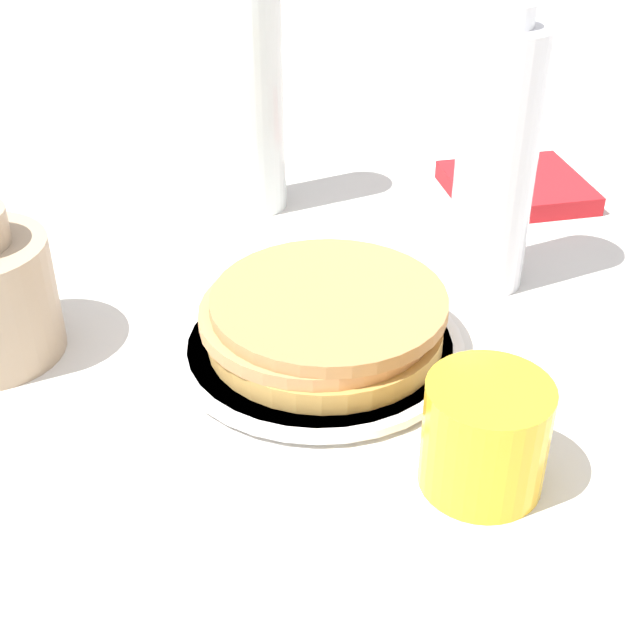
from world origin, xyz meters
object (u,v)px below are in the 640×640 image
(juice_glass, at_px, (485,436))
(water_bottle_far, at_px, (496,161))
(plate, at_px, (320,347))
(water_bottle_near, at_px, (252,92))
(pancake_stack, at_px, (324,319))

(juice_glass, relative_size, water_bottle_far, 0.33)
(plate, xyz_separation_m, juice_glass, (0.14, 0.11, 0.03))
(juice_glass, distance_m, water_bottle_near, 0.46)
(plate, bearing_deg, pancake_stack, 139.82)
(juice_glass, bearing_deg, pancake_stack, -143.35)
(plate, bearing_deg, water_bottle_near, -164.51)
(juice_glass, xyz_separation_m, water_bottle_far, (-0.26, 0.03, 0.08))
(pancake_stack, height_order, juice_glass, juice_glass)
(pancake_stack, bearing_deg, plate, -40.18)
(juice_glass, height_order, water_bottle_far, water_bottle_far)
(water_bottle_near, relative_size, water_bottle_far, 1.05)
(pancake_stack, relative_size, water_bottle_near, 0.76)
(plate, height_order, water_bottle_far, water_bottle_far)
(plate, xyz_separation_m, water_bottle_far, (-0.12, 0.15, 0.11))
(water_bottle_far, bearing_deg, plate, -50.08)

